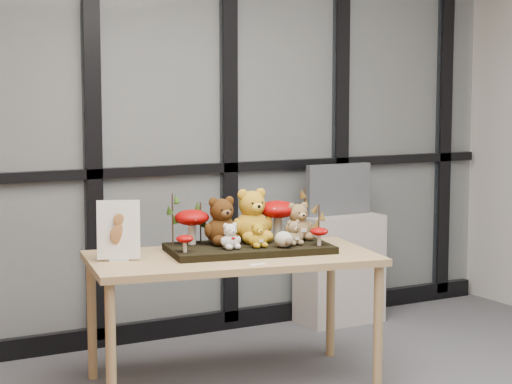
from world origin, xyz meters
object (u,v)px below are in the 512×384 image
diorama_tray (249,248)px  sign_holder (119,233)px  bear_white_bow (230,235)px  bear_tan_back (298,219)px  monitor (339,189)px  mushroom_front_right (319,235)px  mushroom_back_right (278,218)px  plush_cream_hedgehog (284,239)px  display_table (232,267)px  bear_brown_medium (221,218)px  bear_pooh_yellow (252,212)px  bear_small_yellow (258,234)px  mushroom_back_left (192,225)px  mushroom_front_left (185,243)px  bear_beige_small (293,231)px  cabinet (339,269)px

diorama_tray → sign_holder: sign_holder is taller
diorama_tray → bear_white_bow: (-0.14, -0.06, 0.09)m
bear_tan_back → monitor: size_ratio=0.48×
monitor → diorama_tray: bearing=-144.2°
mushroom_front_right → sign_holder: sign_holder is taller
bear_white_bow → mushroom_back_right: mushroom_back_right is taller
plush_cream_hedgehog → mushroom_front_right: (0.20, -0.04, 0.01)m
sign_holder → mushroom_back_right: bearing=21.7°
display_table → bear_brown_medium: 0.28m
bear_pooh_yellow → bear_small_yellow: size_ratio=2.19×
bear_pooh_yellow → bear_brown_medium: size_ratio=1.14×
diorama_tray → mushroom_back_left: (-0.26, 0.17, 0.12)m
bear_pooh_yellow → bear_small_yellow: 0.20m
bear_pooh_yellow → sign_holder: size_ratio=1.04×
mushroom_front_left → mushroom_front_right: (0.70, -0.16, 0.00)m
bear_brown_medium → bear_tan_back: (0.42, -0.09, -0.03)m
bear_small_yellow → monitor: bearing=49.7°
plush_cream_hedgehog → monitor: (0.98, 0.95, 0.11)m
display_table → sign_holder: bearing=178.3°
bear_tan_back → mushroom_front_right: bear_tan_back is taller
bear_pooh_yellow → bear_beige_small: 0.26m
cabinet → mushroom_back_left: bearing=-155.8°
diorama_tray → sign_holder: (-0.69, 0.10, 0.12)m
mushroom_back_right → bear_white_bow: bearing=-157.5°
mushroom_back_left → mushroom_back_right: size_ratio=0.88×
bear_tan_back → diorama_tray: bearing=-167.6°
bear_pooh_yellow → bear_tan_back: bear_pooh_yellow is taller
mushroom_front_left → cabinet: 1.74m
mushroom_front_left → bear_white_bow: bearing=-6.4°
sign_holder → monitor: bearing=42.8°
diorama_tray → bear_white_bow: size_ratio=5.67×
mushroom_front_left → monitor: bearing=29.0°
bear_beige_small → monitor: bearing=56.4°
mushroom_back_right → mushroom_back_left: bearing=171.9°
bear_white_bow → bear_beige_small: (0.35, -0.06, -0.00)m
mushroom_front_left → mushroom_front_right: mushroom_front_right is taller
diorama_tray → monitor: size_ratio=1.79×
mushroom_back_right → mushroom_front_left: (-0.62, -0.13, -0.07)m
mushroom_front_left → cabinet: size_ratio=0.14×
bear_tan_back → mushroom_back_right: 0.12m
display_table → bear_pooh_yellow: bearing=44.7°
mushroom_back_right → mushroom_front_right: bearing=-73.3°
plush_cream_hedgehog → monitor: monitor is taller
mushroom_back_left → mushroom_front_right: bearing=-32.0°
bear_white_bow → mushroom_front_left: bear_white_bow is taller
bear_white_bow → bear_beige_small: bearing=2.0°
bear_pooh_yellow → mushroom_front_right: 0.39m
sign_holder → cabinet: bearing=42.3°
bear_beige_small → mushroom_front_right: size_ratio=1.39×
plush_cream_hedgehog → mushroom_back_left: size_ratio=0.46×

